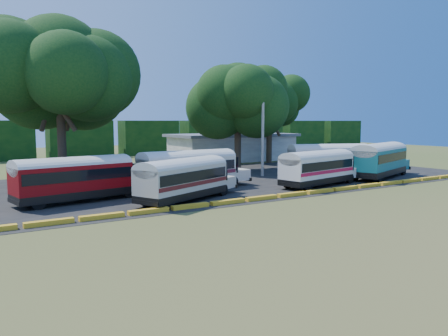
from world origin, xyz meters
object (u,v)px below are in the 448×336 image
bus_teal (380,158)px  tree_west (59,65)px  bus_white_red (318,166)px  bus_red (77,176)px  bus_cream_west (185,177)px

bus_teal → tree_west: tree_west is taller
bus_white_red → bus_teal: size_ratio=0.89×
bus_white_red → tree_west: size_ratio=0.65×
bus_red → bus_white_red: size_ratio=1.03×
bus_cream_west → bus_white_red: size_ratio=0.97×
bus_cream_west → bus_white_red: bearing=-23.0°
bus_teal → tree_west: (-28.65, 13.65, 8.96)m
bus_red → bus_cream_west: size_ratio=1.06×
bus_red → bus_cream_west: bus_red is taller
tree_west → bus_red: bearing=-96.9°
bus_cream_west → bus_teal: 23.22m
bus_red → bus_white_red: 20.79m
bus_red → bus_cream_west: 7.82m
bus_cream_west → tree_west: size_ratio=0.63×
bus_red → bus_white_red: bearing=-19.9°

